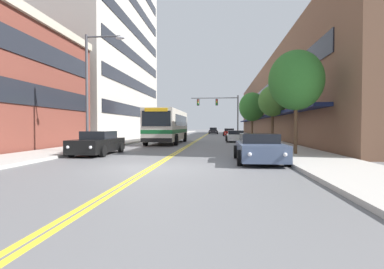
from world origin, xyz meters
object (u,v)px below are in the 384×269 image
Objects in this scene: street_tree_right_mid at (273,101)px; car_navy_parked_left_near at (171,133)px; car_slate_blue_parked_right_foreground at (259,148)px; street_tree_right_far at (252,107)px; car_black_parked_left_mid at (98,144)px; traffic_signal_mast at (221,107)px; car_charcoal_moving_lead at (213,131)px; city_bus at (168,125)px; street_tree_right_near at (296,80)px; car_red_parked_right_mid at (229,132)px; street_lamp_left_near at (93,82)px; fire_hydrant at (269,142)px; car_white_parked_right_far at (236,136)px.

car_navy_parked_left_near is at bearing 129.21° from street_tree_right_mid.
street_tree_right_far reaches higher than car_slate_blue_parked_right_foreground.
traffic_signal_mast is (7.20, 26.14, 3.70)m from car_black_parked_left_mid.
car_charcoal_moving_lead is at bearing 93.52° from car_slate_blue_parked_right_foreground.
city_bus is 1.61× the size of traffic_signal_mast.
street_tree_right_mid is at bearing 86.63° from street_tree_right_near.
car_slate_blue_parked_right_foreground is at bearing -102.11° from street_tree_right_mid.
car_slate_blue_parked_right_foreground is 1.10× the size of car_charcoal_moving_lead.
car_red_parked_right_mid is at bearing -77.71° from car_charcoal_moving_lead.
city_bus is 24.04m from car_red_parked_right_mid.
street_tree_right_mid is at bearing -80.84° from car_charcoal_moving_lead.
city_bus is at bearing 126.83° from street_tree_right_near.
street_lamp_left_near reaches higher than fire_hydrant.
street_lamp_left_near reaches higher than city_bus.
street_tree_right_near is at bearing -83.61° from car_charcoal_moving_lead.
car_red_parked_right_mid is 31.59m from fire_hydrant.
car_white_parked_right_far is 11.33m from traffic_signal_mast.
street_lamp_left_near reaches higher than street_tree_right_far.
car_red_parked_right_mid is 14.18m from car_charcoal_moving_lead.
city_bus is at bearing 80.74° from car_black_parked_left_mid.
car_charcoal_moving_lead is at bearing 101.13° from street_tree_right_far.
street_lamp_left_near reaches higher than traffic_signal_mast.
car_slate_blue_parked_right_foreground is 1.08× the size of car_red_parked_right_mid.
car_white_parked_right_far is 7.24m from street_tree_right_far.
car_charcoal_moving_lead is (5.61, 49.11, 0.00)m from car_black_parked_left_mid.
street_tree_right_mid is 10.51m from street_tree_right_far.
street_tree_right_mid is at bearing -56.47° from car_white_parked_right_far.
street_tree_right_far reaches higher than car_navy_parked_left_near.
car_navy_parked_left_near is at bearing 160.60° from street_tree_right_far.
car_black_parked_left_mid is at bearing -90.09° from car_navy_parked_left_near.
city_bus is 2.24× the size of car_slate_blue_parked_right_foreground.
traffic_signal_mast reaches higher than car_white_parked_right_far.
street_tree_right_far is at bearing -50.61° from traffic_signal_mast.
traffic_signal_mast reaches higher than street_tree_right_mid.
street_tree_right_far is (-0.06, 21.45, -0.02)m from street_tree_right_near.
car_slate_blue_parked_right_foreground is (8.76, -28.13, -0.03)m from car_navy_parked_left_near.
car_white_parked_right_far is at bearing -48.39° from car_navy_parked_left_near.
city_bus is 1.94× the size of street_tree_right_near.
car_white_parked_right_far is 1.11× the size of car_charcoal_moving_lead.
car_navy_parked_left_near is at bearing 107.30° from car_slate_blue_parked_right_foreground.
car_navy_parked_left_near is 0.92× the size of car_black_parked_left_mid.
fire_hydrant is at bearing -86.95° from car_red_parked_right_mid.
city_bus reaches higher than fire_hydrant.
car_black_parked_left_mid is at bearing -99.26° from city_bus.
car_navy_parked_left_near reaches higher than car_red_parked_right_mid.
street_lamp_left_near is 11.70m from street_tree_right_near.
street_tree_right_near is at bearing -81.48° from traffic_signal_mast.
traffic_signal_mast is at bearing 74.61° from car_black_parked_left_mid.
city_bus reaches higher than car_slate_blue_parked_right_foreground.
city_bus is 11.93m from fire_hydrant.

